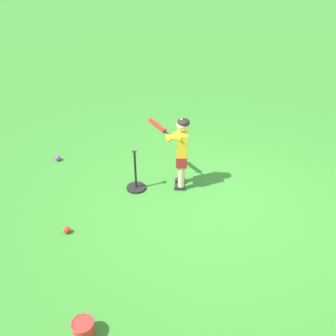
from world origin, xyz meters
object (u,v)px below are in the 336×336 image
at_px(child_batter, 180,146).
at_px(toy_bucket, 83,329).
at_px(play_ball_center_lawn, 67,230).
at_px(play_ball_behind_batter, 58,158).
at_px(batting_tee, 136,183).

relative_size(child_batter, toy_bucket, 5.00).
xyz_separation_m(play_ball_center_lawn, toy_bucket, (-1.29, 0.78, 0.05)).
bearing_deg(play_ball_behind_batter, child_batter, -158.88).
bearing_deg(play_ball_behind_batter, toy_bucket, 148.05).
bearing_deg(play_ball_behind_batter, play_ball_center_lawn, 147.46).
relative_size(batting_tee, toy_bucket, 2.87).
bearing_deg(toy_bucket, batting_tee, -57.15).
bearing_deg(batting_tee, play_ball_behind_batter, 9.95).
height_order(play_ball_behind_batter, play_ball_center_lawn, play_ball_behind_batter).
relative_size(play_ball_center_lawn, batting_tee, 0.14).
bearing_deg(toy_bucket, child_batter, -70.50).
xyz_separation_m(batting_tee, toy_bucket, (-1.31, 2.02, -0.01)).
bearing_deg(batting_tee, toy_bucket, 122.85).
xyz_separation_m(child_batter, play_ball_behind_batter, (1.93, 0.75, -0.60)).
distance_m(play_ball_behind_batter, batting_tee, 1.54).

